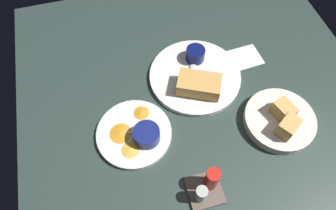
{
  "coord_description": "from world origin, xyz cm",
  "views": [
    {
      "loc": [
        22.1,
        45.71,
        79.04
      ],
      "look_at": [
        10.33,
        2.9,
        3.0
      ],
      "focal_mm": 31.77,
      "sensor_mm": 36.0,
      "label": 1
    }
  ],
  "objects": [
    {
      "name": "plate_sandwich_main",
      "position": [
        -1.29,
        -6.46,
        0.8
      ],
      "size": [
        29.42,
        29.42,
        1.6
      ],
      "primitive_type": "cylinder",
      "color": "silver",
      "rests_on": "ground_plane"
    },
    {
      "name": "paper_napkin_folded",
      "position": [
        -20.1,
        -9.85,
        0.2
      ],
      "size": [
        11.56,
        9.7,
        0.4
      ],
      "primitive_type": "cube",
      "rotation": [
        0.0,
        0.0,
        0.07
      ],
      "color": "white",
      "rests_on": "ground_plane"
    },
    {
      "name": "plate_chips_companion",
      "position": [
        21.95,
        8.25,
        0.8
      ],
      "size": [
        21.71,
        21.71,
        1.6
      ],
      "primitive_type": "cylinder",
      "color": "silver",
      "rests_on": "ground_plane"
    },
    {
      "name": "ramekin_light_gravy",
      "position": [
        18.7,
        10.97,
        3.82
      ],
      "size": [
        7.45,
        7.45,
        4.15
      ],
      "color": "navy",
      "rests_on": "plate_chips_companion"
    },
    {
      "name": "ground_plane",
      "position": [
        0.0,
        0.0,
        -1.5
      ],
      "size": [
        110.0,
        110.0,
        3.0
      ],
      "primitive_type": "cube",
      "color": "#283833"
    },
    {
      "name": "ramekin_dark_sauce",
      "position": [
        -3.22,
        -12.79,
        3.91
      ],
      "size": [
        6.17,
        6.17,
        4.32
      ],
      "color": "#0C144C",
      "rests_on": "plate_sandwich_main"
    },
    {
      "name": "bread_basket_rear",
      "position": [
        -20.0,
        15.99,
        2.16
      ],
      "size": [
        20.61,
        20.61,
        8.04
      ],
      "color": "silver",
      "rests_on": "ground_plane"
    },
    {
      "name": "condiment_caddy",
      "position": [
        7.16,
        28.82,
        3.41
      ],
      "size": [
        9.0,
        9.0,
        9.5
      ],
      "color": "brown",
      "rests_on": "ground_plane"
    },
    {
      "name": "sandwich_half_near",
      "position": [
        -0.51,
        -0.93,
        4.0
      ],
      "size": [
        15.02,
        12.53,
        4.8
      ],
      "color": "tan",
      "rests_on": "plate_sandwich_main"
    },
    {
      "name": "spoon_by_dark_ramekin",
      "position": [
        -0.93,
        -8.18,
        1.96
      ],
      "size": [
        5.73,
        9.49,
        0.8
      ],
      "color": "silver",
      "rests_on": "plate_sandwich_main"
    },
    {
      "name": "plantain_chip_scatter",
      "position": [
        23.0,
        8.64,
        1.9
      ],
      "size": [
        13.7,
        17.0,
        0.6
      ],
      "color": "gold",
      "rests_on": "plate_chips_companion"
    },
    {
      "name": "spoon_by_gravy_ramekin",
      "position": [
        17.31,
        8.94,
        1.96
      ],
      "size": [
        9.96,
        2.92,
        0.8
      ],
      "color": "silver",
      "rests_on": "plate_chips_companion"
    }
  ]
}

